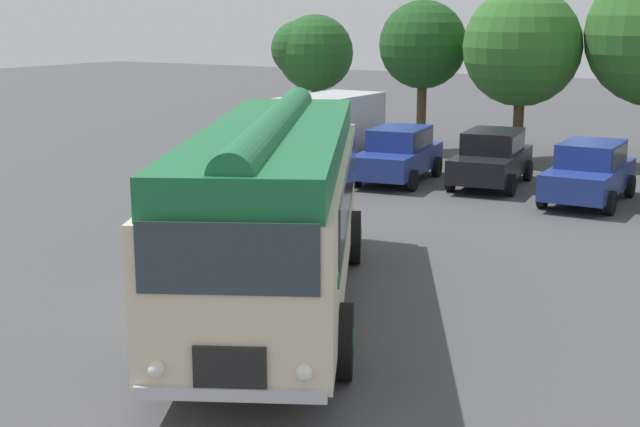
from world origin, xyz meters
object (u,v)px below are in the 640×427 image
at_px(car_mid_left, 492,158).
at_px(car_near_left, 399,154).
at_px(vintage_bus, 275,202).
at_px(car_mid_right, 589,172).
at_px(box_van, 319,132).

bearing_deg(car_mid_left, car_near_left, -163.30).
height_order(vintage_bus, car_mid_right, vintage_bus).
bearing_deg(car_mid_right, car_mid_left, 163.42).
xyz_separation_m(car_mid_left, box_van, (-5.42, -1.09, 0.52)).
height_order(vintage_bus, car_mid_left, vintage_bus).
xyz_separation_m(vintage_bus, box_van, (-6.22, 11.69, -0.53)).
relative_size(car_mid_left, car_mid_right, 1.03).
distance_m(car_mid_left, box_van, 5.55).
bearing_deg(vintage_bus, car_mid_left, 93.59).
distance_m(car_mid_left, car_mid_right, 3.30).
bearing_deg(car_mid_left, box_van, -168.61).
bearing_deg(car_mid_right, vintage_bus, -101.25).
bearing_deg(car_near_left, box_van, -174.11).
relative_size(vintage_bus, box_van, 1.74).
height_order(car_mid_left, car_mid_right, same).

